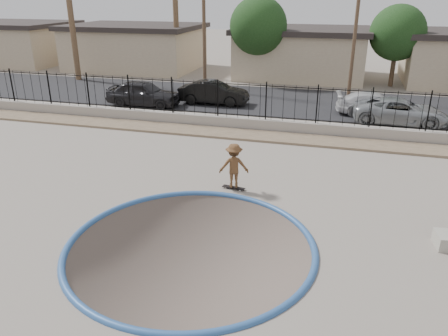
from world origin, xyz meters
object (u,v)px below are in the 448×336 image
object	(u,v)px
car_a	(143,93)
car_d	(400,111)
skateboard	(234,187)
car_c	(374,104)
skater	(234,168)
car_b	(214,93)

from	to	relation	value
car_a	car_d	distance (m)	14.86
skateboard	car_c	size ratio (longest dim) A/B	0.20
skater	car_a	xyz separation A→B (m)	(-8.38, 10.40, 0.00)
car_a	car_c	size ratio (longest dim) A/B	1.07
car_b	car_a	bearing A→B (deg)	110.59
car_c	car_a	bearing A→B (deg)	90.77
skater	car_c	bearing A→B (deg)	-128.96
skater	skateboard	world-z (taller)	skater
skateboard	car_a	xyz separation A→B (m)	(-8.38, 10.40, 0.75)
skateboard	car_a	size ratio (longest dim) A/B	0.19
car_b	car_d	world-z (taller)	car_b
car_b	car_c	world-z (taller)	car_b
car_b	car_d	xyz separation A→B (m)	(10.83, -1.60, -0.04)
car_b	car_c	distance (m)	9.56
car_a	car_c	distance (m)	13.69
skateboard	car_d	xyz separation A→B (m)	(6.47, 10.40, 0.65)
skater	car_d	xyz separation A→B (m)	(6.47, 10.40, -0.10)
skateboard	car_b	xyz separation A→B (m)	(-4.36, 12.00, 0.69)
car_d	car_a	bearing A→B (deg)	91.39
car_d	car_b	bearing A→B (deg)	82.98
car_c	skateboard	bearing A→B (deg)	150.59
car_a	car_b	bearing A→B (deg)	-68.42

